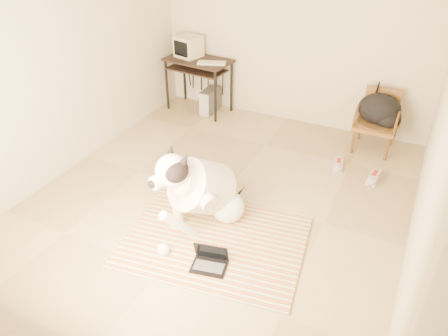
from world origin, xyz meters
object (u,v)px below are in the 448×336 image
Objects in this scene: laptop at (210,260)px; computer_desk at (198,67)px; crt_monitor at (188,46)px; dog at (202,190)px; rattan_chair at (377,121)px; backpack at (381,111)px; pc_tower at (210,101)px.

computer_desk is at bearing 120.39° from laptop.
computer_desk is 2.50× the size of crt_monitor.
dog is 2.75m from rattan_chair.
rattan_chair is 1.40× the size of backpack.
crt_monitor is 1.02× the size of pc_tower.
rattan_chair is (2.71, -0.04, -0.31)m from computer_desk.
dog is 3.82× the size of laptop.
backpack is at bearing -0.97° from pc_tower.
backpack is (2.73, -0.04, -0.16)m from computer_desk.
dog is 2.74m from pc_tower.
dog reaches higher than rattan_chair.
computer_desk is at bearing 119.52° from dog.
dog is at bearing -57.92° from crt_monitor.
dog reaches higher than backpack.
backpack is at bearing 71.98° from laptop.
backpack is (2.54, -0.04, 0.36)m from pc_tower.
dog is 1.33× the size of computer_desk.
pc_tower is 0.51× the size of rattan_chair.
pc_tower is (-1.19, 2.45, -0.21)m from dog.
crt_monitor is at bearing 177.88° from rattan_chair.
dog is at bearing -118.69° from rattan_chair.
rattan_chair is (2.51, -0.04, 0.21)m from pc_tower.
rattan_chair is (1.32, 2.41, -0.00)m from dog.
pc_tower is at bearing 0.34° from computer_desk.
computer_desk is at bearing 179.18° from rattan_chair.
pc_tower is (0.20, 0.00, -0.52)m from computer_desk.
dog is at bearing -64.07° from pc_tower.
computer_desk is 2.73m from rattan_chair.
crt_monitor is (-1.96, 3.08, 0.91)m from laptop.
laptop is at bearing -107.60° from rattan_chair.
pc_tower is at bearing 179.09° from rattan_chair.
dog is 2.43× the size of backpack.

